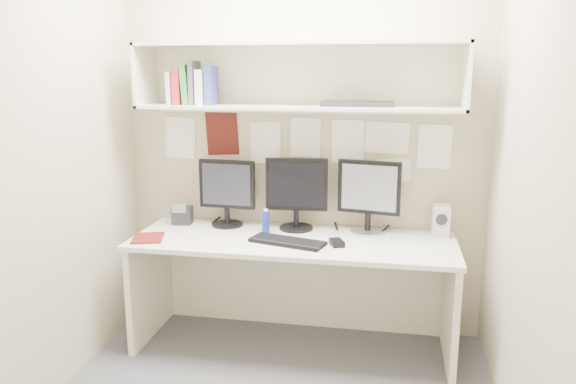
% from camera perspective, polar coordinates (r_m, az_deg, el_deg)
% --- Properties ---
extents(wall_back, '(2.40, 0.02, 2.60)m').
position_cam_1_polar(wall_back, '(3.72, 1.48, 5.26)').
color(wall_back, tan).
rests_on(wall_back, ground).
extents(wall_front, '(2.40, 0.02, 2.60)m').
position_cam_1_polar(wall_front, '(1.81, -8.60, -2.51)').
color(wall_front, tan).
rests_on(wall_front, ground).
extents(wall_left, '(0.02, 2.00, 2.60)m').
position_cam_1_polar(wall_left, '(3.23, -23.17, 3.16)').
color(wall_left, tan).
rests_on(wall_left, ground).
extents(wall_right, '(0.02, 2.00, 2.60)m').
position_cam_1_polar(wall_right, '(2.76, 23.34, 1.75)').
color(wall_right, tan).
rests_on(wall_right, ground).
extents(desk, '(2.00, 0.70, 0.73)m').
position_cam_1_polar(desk, '(3.63, 0.51, -10.23)').
color(desk, silver).
rests_on(desk, floor).
extents(overhead_hutch, '(2.00, 0.38, 0.40)m').
position_cam_1_polar(overhead_hutch, '(3.56, 1.15, 11.71)').
color(overhead_hutch, silver).
rests_on(overhead_hutch, wall_back).
extents(pinned_papers, '(1.92, 0.01, 0.48)m').
position_cam_1_polar(pinned_papers, '(3.72, 1.46, 4.49)').
color(pinned_papers, white).
rests_on(pinned_papers, wall_back).
extents(monitor_left, '(0.38, 0.21, 0.44)m').
position_cam_1_polar(monitor_left, '(3.76, -6.22, 0.22)').
color(monitor_left, black).
rests_on(monitor_left, desk).
extents(monitor_center, '(0.40, 0.22, 0.47)m').
position_cam_1_polar(monitor_center, '(3.65, 0.88, 0.12)').
color(monitor_center, black).
rests_on(monitor_center, desk).
extents(monitor_right, '(0.40, 0.22, 0.47)m').
position_cam_1_polar(monitor_right, '(3.60, 8.21, -0.19)').
color(monitor_right, '#A5A5AA').
rests_on(monitor_right, desk).
extents(keyboard, '(0.48, 0.28, 0.02)m').
position_cam_1_polar(keyboard, '(3.40, -0.06, -5.07)').
color(keyboard, black).
rests_on(keyboard, desk).
extents(mouse, '(0.11, 0.13, 0.03)m').
position_cam_1_polar(mouse, '(3.37, 4.98, -5.15)').
color(mouse, black).
rests_on(mouse, desk).
extents(speaker, '(0.11, 0.11, 0.20)m').
position_cam_1_polar(speaker, '(3.65, 15.25, -2.82)').
color(speaker, '#B4B4AF').
rests_on(speaker, desk).
extents(blue_bottle, '(0.05, 0.05, 0.16)m').
position_cam_1_polar(blue_bottle, '(3.61, -2.28, -3.02)').
color(blue_bottle, navy).
rests_on(blue_bottle, desk).
extents(maroon_notebook, '(0.24, 0.26, 0.01)m').
position_cam_1_polar(maroon_notebook, '(3.60, -14.04, -4.55)').
color(maroon_notebook, '#621410').
rests_on(maroon_notebook, desk).
extents(desk_phone, '(0.14, 0.13, 0.15)m').
position_cam_1_polar(desk_phone, '(3.88, -10.68, -2.31)').
color(desk_phone, black).
rests_on(desk_phone, desk).
extents(book_stack, '(0.29, 0.17, 0.27)m').
position_cam_1_polar(book_stack, '(3.65, -9.64, 10.59)').
color(book_stack, silver).
rests_on(book_stack, overhead_hutch).
extents(hutch_tray, '(0.44, 0.17, 0.03)m').
position_cam_1_polar(hutch_tray, '(3.46, 7.09, 8.88)').
color(hutch_tray, black).
rests_on(hutch_tray, overhead_hutch).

